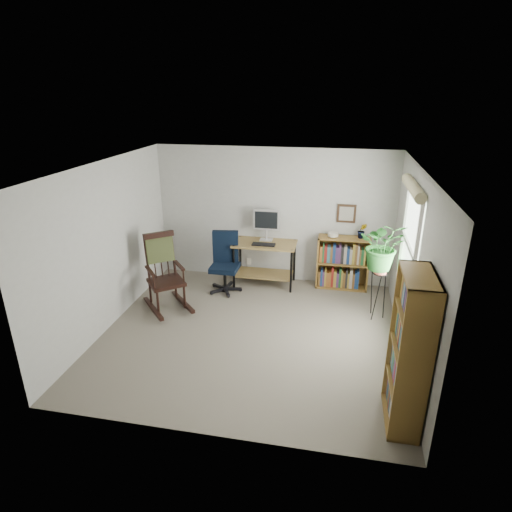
% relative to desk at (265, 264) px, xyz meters
% --- Properties ---
extents(floor, '(4.20, 4.00, 0.00)m').
position_rel_desk_xyz_m(floor, '(0.10, -1.70, -0.39)').
color(floor, slate).
rests_on(floor, ground).
extents(ceiling, '(4.20, 4.00, 0.00)m').
position_rel_desk_xyz_m(ceiling, '(0.10, -1.70, 2.01)').
color(ceiling, silver).
rests_on(ceiling, ground).
extents(wall_back, '(4.20, 0.00, 2.40)m').
position_rel_desk_xyz_m(wall_back, '(0.10, 0.30, 0.81)').
color(wall_back, '#B5B5B0').
rests_on(wall_back, ground).
extents(wall_front, '(4.20, 0.00, 2.40)m').
position_rel_desk_xyz_m(wall_front, '(0.10, -3.70, 0.81)').
color(wall_front, '#B5B5B0').
rests_on(wall_front, ground).
extents(wall_left, '(0.00, 4.00, 2.40)m').
position_rel_desk_xyz_m(wall_left, '(-2.00, -1.70, 0.81)').
color(wall_left, '#B5B5B0').
rests_on(wall_left, ground).
extents(wall_right, '(0.00, 4.00, 2.40)m').
position_rel_desk_xyz_m(wall_right, '(2.20, -1.70, 0.81)').
color(wall_right, '#B5B5B0').
rests_on(wall_right, ground).
extents(window, '(0.12, 1.20, 1.50)m').
position_rel_desk_xyz_m(window, '(2.16, -1.40, 1.01)').
color(window, white).
rests_on(window, wall_right).
extents(desk, '(1.10, 0.60, 0.79)m').
position_rel_desk_xyz_m(desk, '(0.00, 0.00, 0.00)').
color(desk, olive).
rests_on(desk, floor).
extents(monitor, '(0.46, 0.16, 0.56)m').
position_rel_desk_xyz_m(monitor, '(0.00, 0.14, 0.67)').
color(monitor, silver).
rests_on(monitor, desk).
extents(keyboard, '(0.40, 0.15, 0.02)m').
position_rel_desk_xyz_m(keyboard, '(0.00, -0.12, 0.41)').
color(keyboard, black).
rests_on(keyboard, desk).
extents(office_chair, '(0.66, 0.66, 1.06)m').
position_rel_desk_xyz_m(office_chair, '(-0.62, -0.43, 0.13)').
color(office_chair, black).
rests_on(office_chair, floor).
extents(rocking_chair, '(1.17, 1.23, 1.24)m').
position_rel_desk_xyz_m(rocking_chair, '(-1.37, -1.19, 0.23)').
color(rocking_chair, black).
rests_on(rocking_chair, floor).
extents(low_bookshelf, '(0.89, 0.30, 0.94)m').
position_rel_desk_xyz_m(low_bookshelf, '(1.36, 0.12, 0.08)').
color(low_bookshelf, olive).
rests_on(low_bookshelf, floor).
extents(tall_bookshelf, '(0.32, 0.74, 1.69)m').
position_rel_desk_xyz_m(tall_bookshelf, '(2.02, -3.07, 0.45)').
color(tall_bookshelf, olive).
rests_on(tall_bookshelf, floor).
extents(plant_stand, '(0.29, 0.29, 0.87)m').
position_rel_desk_xyz_m(plant_stand, '(1.90, -0.86, 0.04)').
color(plant_stand, black).
rests_on(plant_stand, floor).
extents(spider_plant, '(1.69, 1.88, 1.46)m').
position_rel_desk_xyz_m(spider_plant, '(1.90, -0.86, 1.15)').
color(spider_plant, '#205D21').
rests_on(spider_plant, plant_stand).
extents(potted_plant_small, '(0.13, 0.24, 0.11)m').
position_rel_desk_xyz_m(potted_plant_small, '(1.64, 0.13, 0.60)').
color(potted_plant_small, '#205D21').
rests_on(potted_plant_small, low_bookshelf).
extents(framed_picture, '(0.32, 0.04, 0.32)m').
position_rel_desk_xyz_m(framed_picture, '(1.36, 0.27, 0.92)').
color(framed_picture, black).
rests_on(framed_picture, wall_back).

